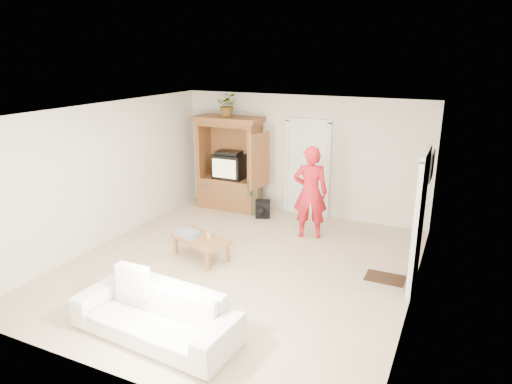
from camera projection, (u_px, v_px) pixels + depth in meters
floor at (239, 266)px, 7.68m from camera, size 6.00×6.00×0.00m
ceiling at (237, 111)px, 6.91m from camera, size 6.00×6.00×0.00m
wall_back at (301, 156)px, 9.89m from camera, size 5.50×0.00×5.50m
wall_front at (105, 270)px, 4.70m from camera, size 5.50×0.00×5.50m
wall_left at (106, 174)px, 8.41m from camera, size 0.00×6.00×6.00m
wall_right at (419, 218)px, 6.18m from camera, size 0.00×6.00×6.00m
armoire at (230, 169)px, 10.35m from camera, size 1.82×1.14×2.10m
door_back at (307, 169)px, 9.89m from camera, size 0.85×0.05×2.04m
doorway_right at (419, 223)px, 6.79m from camera, size 0.05×0.90×2.04m
framed_picture at (432, 166)px, 7.75m from camera, size 0.03×0.60×0.48m
doormat at (385, 278)px, 7.26m from camera, size 0.60×0.40×0.02m
plant at (228, 105)px, 9.91m from camera, size 0.56×0.52×0.51m
man at (310, 192)px, 8.67m from camera, size 0.75×0.59×1.80m
sofa at (155, 314)px, 5.71m from camera, size 2.22×1.01×0.63m
coffee_table at (201, 240)px, 7.89m from camera, size 1.16×0.88×0.38m
towel at (188, 233)px, 7.97m from camera, size 0.41×0.32×0.08m
candle at (209, 236)px, 7.84m from camera, size 0.08×0.08×0.10m
backpack_black at (263, 209)px, 9.86m from camera, size 0.36×0.29×0.39m
backpack_olive at (253, 198)px, 10.12m from camera, size 0.38×0.28×0.71m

